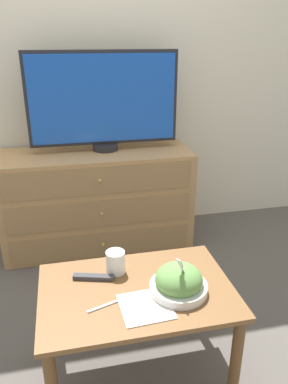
{
  "coord_description": "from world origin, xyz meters",
  "views": [
    {
      "loc": [
        -0.06,
        -2.56,
        1.34
      ],
      "look_at": [
        0.27,
        -1.1,
        0.72
      ],
      "focal_mm": 35.0,
      "sensor_mm": 36.0,
      "label": 1
    }
  ],
  "objects": [
    {
      "name": "remote_control",
      "position": [
        0.01,
        -1.29,
        0.44
      ],
      "size": [
        0.17,
        0.07,
        0.02
      ],
      "color": "#38383D",
      "rests_on": "coffee_table"
    },
    {
      "name": "dresser",
      "position": [
        0.13,
        -0.25,
        0.33
      ],
      "size": [
        1.23,
        0.46,
        0.66
      ],
      "color": "tan",
      "rests_on": "ground_plane"
    },
    {
      "name": "tv",
      "position": [
        0.2,
        -0.21,
        0.97
      ],
      "size": [
        0.94,
        0.16,
        0.61
      ],
      "color": "#232328",
      "rests_on": "dresser"
    },
    {
      "name": "coffee_table",
      "position": [
        0.17,
        -1.39,
        0.36
      ],
      "size": [
        0.75,
        0.5,
        0.43
      ],
      "color": "brown",
      "rests_on": "ground_plane"
    },
    {
      "name": "ground_plane",
      "position": [
        0.0,
        0.0,
        0.0
      ],
      "size": [
        12.0,
        12.0,
        0.0
      ],
      "primitive_type": "plane",
      "color": "#56514C"
    },
    {
      "name": "wall_back",
      "position": [
        0.0,
        0.03,
        1.3
      ],
      "size": [
        12.0,
        0.05,
        2.6
      ],
      "color": "silver",
      "rests_on": "ground_plane"
    },
    {
      "name": "drink_cup",
      "position": [
        0.11,
        -1.26,
        0.47
      ],
      "size": [
        0.08,
        0.08,
        0.1
      ],
      "color": "white",
      "rests_on": "coffee_table"
    },
    {
      "name": "knife",
      "position": [
        0.07,
        -1.45,
        0.43
      ],
      "size": [
        0.19,
        0.07,
        0.01
      ],
      "color": "silver",
      "rests_on": "coffee_table"
    },
    {
      "name": "takeout_bowl",
      "position": [
        0.33,
        -1.44,
        0.48
      ],
      "size": [
        0.22,
        0.22,
        0.17
      ],
      "color": "silver",
      "rests_on": "coffee_table"
    },
    {
      "name": "napkin",
      "position": [
        0.18,
        -1.5,
        0.43
      ],
      "size": [
        0.19,
        0.19,
        0.0
      ],
      "color": "silver",
      "rests_on": "coffee_table"
    }
  ]
}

